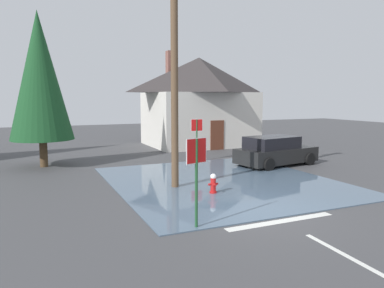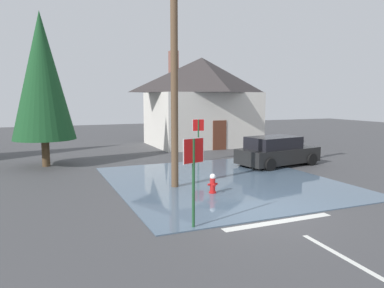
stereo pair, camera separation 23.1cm
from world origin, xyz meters
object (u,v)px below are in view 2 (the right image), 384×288
object	(u,v)px
house	(202,100)
parked_car	(277,152)
stop_sign_near	(193,165)
stop_sign_far	(198,132)
fire_hydrant	(213,184)
utility_pole	(174,59)
pine_tree_mid_left	(42,76)

from	to	relation	value
house	parked_car	bearing A→B (deg)	-89.65
parked_car	stop_sign_near	bearing A→B (deg)	-137.61
stop_sign_near	house	world-z (taller)	house
stop_sign_near	stop_sign_far	world-z (taller)	stop_sign_near
fire_hydrant	stop_sign_far	world-z (taller)	stop_sign_far
stop_sign_far	house	bearing A→B (deg)	64.42
utility_pole	stop_sign_far	world-z (taller)	utility_pole
fire_hydrant	utility_pole	size ratio (longest dim) A/B	0.08
utility_pole	pine_tree_mid_left	distance (m)	8.26
stop_sign_near	utility_pole	world-z (taller)	utility_pole
stop_sign_far	parked_car	size ratio (longest dim) A/B	0.51
stop_sign_far	pine_tree_mid_left	size ratio (longest dim) A/B	0.30
house	stop_sign_near	bearing A→B (deg)	-114.93
fire_hydrant	stop_sign_far	distance (m)	7.16
stop_sign_near	pine_tree_mid_left	distance (m)	12.27
utility_pole	house	distance (m)	13.62
utility_pole	parked_car	bearing A→B (deg)	20.60
stop_sign_far	house	xyz separation A→B (m)	(3.20, 6.69, 1.67)
stop_sign_far	pine_tree_mid_left	xyz separation A→B (m)	(-7.83, 1.71, 2.92)
stop_sign_near	fire_hydrant	xyz separation A→B (m)	(2.08, 3.09, -1.38)
stop_sign_far	pine_tree_mid_left	world-z (taller)	pine_tree_mid_left
utility_pole	house	xyz separation A→B (m)	(6.49, 11.86, -1.65)
fire_hydrant	stop_sign_far	size ratio (longest dim) A/B	0.32
fire_hydrant	stop_sign_far	xyz separation A→B (m)	(2.35, 6.64, 1.30)
utility_pole	stop_sign_far	distance (m)	6.97
utility_pole	pine_tree_mid_left	xyz separation A→B (m)	(-4.54, 6.89, -0.39)
house	fire_hydrant	bearing A→B (deg)	-112.60
stop_sign_near	utility_pole	size ratio (longest dim) A/B	0.26
stop_sign_far	stop_sign_near	bearing A→B (deg)	-114.47
stop_sign_near	utility_pole	xyz separation A→B (m)	(1.14, 4.56, 3.24)
stop_sign_near	parked_car	world-z (taller)	stop_sign_near
pine_tree_mid_left	stop_sign_far	bearing A→B (deg)	-12.34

